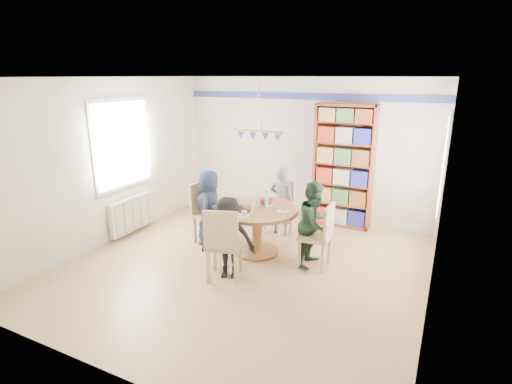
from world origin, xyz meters
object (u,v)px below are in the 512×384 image
Objects in this scene: chair_right at (321,233)px; person_near at (228,238)px; chair_far at (281,204)px; person_right at (314,224)px; dining_table at (257,220)px; chair_near at (223,242)px; person_far at (282,201)px; radiator at (132,214)px; chair_left at (206,209)px; bookshelf at (343,168)px; person_left at (209,207)px.

person_near is (-1.04, -0.85, 0.05)m from chair_right.
person_right is at bearing -45.95° from chair_far.
dining_table is at bearing 71.29° from person_near.
chair_near is 0.86× the size of person_far.
radiator is 2.66m from chair_far.
dining_table is 1.34× the size of chair_right.
chair_near is (-0.01, -1.01, 0.02)m from dining_table.
chair_near reaches higher than chair_far.
chair_right is at bearing -2.47° from chair_left.
bookshelf is at bearing 32.27° from radiator.
person_left is at bearing 48.36° from person_far.
chair_far is 0.82× the size of person_near.
bookshelf reaches higher than person_left.
chair_far is at bearing 117.58° from person_left.
chair_far is 0.78× the size of person_far.
chair_right is 1.35m from person_near.
chair_right is 0.83× the size of person_near.
person_far is at bearing -132.43° from bookshelf.
chair_right reaches higher than dining_table.
radiator is 3.31m from person_right.
person_left is 0.99× the size of person_right.
chair_right is 0.93× the size of chair_near.
chair_far is 1.87m from person_near.
chair_left is at bearing 177.53° from chair_right.
chair_right is at bearing 68.72° from person_left.
person_left reaches higher than person_near.
person_left is at bearing 116.03° from person_near.
bookshelf is at bearing 115.80° from person_left.
person_left is 1.07× the size of person_near.
bookshelf reaches higher than chair_left.
chair_right is at bearing -2.05° from dining_table.
chair_near is 0.13m from person_near.
dining_table is 1.24× the size of chair_near.
radiator is at bearing 30.22° from person_far.
person_near is (0.99, -0.94, 0.02)m from chair_left.
radiator is 2.49m from chair_near.
chair_right reaches higher than radiator.
person_right reaches higher than person_left.
chair_left is 1.35m from chair_far.
person_far reaches higher than dining_table.
dining_table is at bearing 96.04° from person_right.
person_left is (-1.94, 0.06, 0.09)m from chair_right.
person_left is at bearing 94.90° from person_right.
chair_left is at bearing 11.74° from radiator.
radiator is 1.05× the size of chair_far.
person_right is at bearing -88.14° from bookshelf.
bookshelf is at bearing -127.47° from person_far.
person_near reaches higher than chair_right.
dining_table is 1.01m from chair_near.
chair_near reaches higher than radiator.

